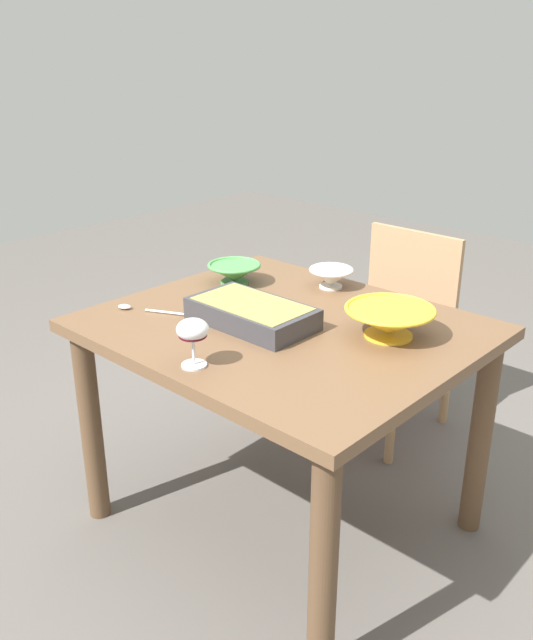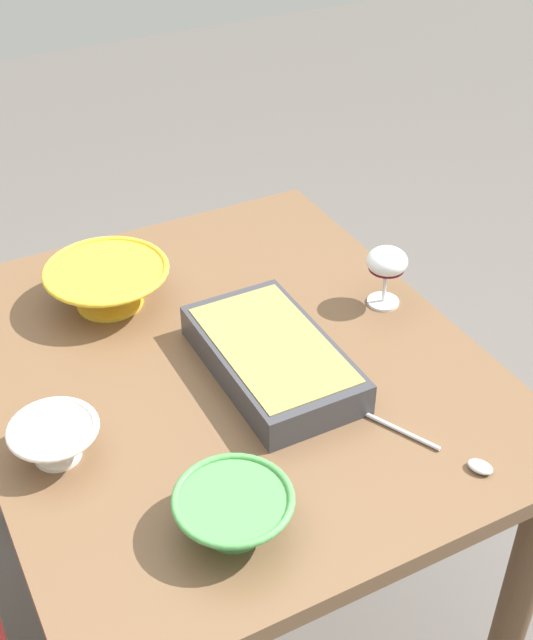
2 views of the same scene
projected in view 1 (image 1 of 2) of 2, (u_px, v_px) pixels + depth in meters
ground_plane at (282, 519)px, 2.34m from camera, size 8.00×8.00×0.00m
dining_table at (284, 357)px, 2.11m from camera, size 1.10×0.94×0.73m
chair at (393, 320)px, 2.81m from camera, size 0.45×0.46×0.81m
wine_glass at (193, 333)px, 1.75m from camera, size 0.09×0.09×0.13m
casserole_dish at (252, 312)px, 2.05m from camera, size 0.38×0.21×0.07m
mixing_bowl at (234, 272)px, 2.39m from camera, size 0.19×0.19×0.07m
small_bowl at (389, 320)px, 1.95m from camera, size 0.26×0.26×0.09m
serving_bowl at (331, 276)px, 2.35m from camera, size 0.15×0.15×0.07m
serving_spoon at (139, 309)px, 2.16m from camera, size 0.23×0.12×0.01m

